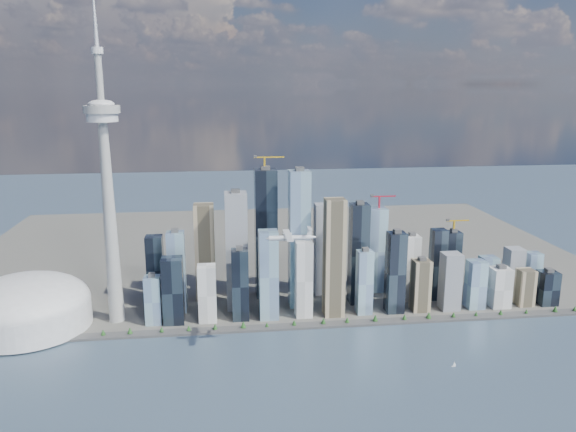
{
  "coord_description": "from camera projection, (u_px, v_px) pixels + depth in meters",
  "views": [
    {
      "loc": [
        -120.59,
        -604.35,
        392.75
      ],
      "look_at": [
        -14.1,
        260.0,
        188.02
      ],
      "focal_mm": 35.0,
      "sensor_mm": 36.0,
      "label": 1
    }
  ],
  "objects": [
    {
      "name": "ground",
      "position": [
        325.0,
        413.0,
        688.13
      ],
      "size": [
        4000.0,
        4000.0,
        0.0
      ],
      "primitive_type": "plane",
      "color": "#314055",
      "rests_on": "ground"
    },
    {
      "name": "seawall",
      "position": [
        297.0,
        326.0,
        929.21
      ],
      "size": [
        1100.0,
        22.0,
        4.0
      ],
      "primitive_type": "cube",
      "color": "#383838",
      "rests_on": "ground"
    },
    {
      "name": "land",
      "position": [
        272.0,
        249.0,
        1364.1
      ],
      "size": [
        1400.0,
        900.0,
        3.0
      ],
      "primitive_type": "cube",
      "color": "#4C4C47",
      "rests_on": "ground"
    },
    {
      "name": "shoreline_trees",
      "position": [
        297.0,
        322.0,
        927.66
      ],
      "size": [
        960.53,
        7.2,
        8.8
      ],
      "color": "#3F2D1E",
      "rests_on": "seawall"
    },
    {
      "name": "skyscraper_cluster",
      "position": [
        324.0,
        262.0,
        1001.67
      ],
      "size": [
        736.0,
        142.0,
        266.52
      ],
      "color": "black",
      "rests_on": "land"
    },
    {
      "name": "needle_tower",
      "position": [
        107.0,
        185.0,
        897.96
      ],
      "size": [
        56.0,
        56.0,
        550.5
      ],
      "color": "gray",
      "rests_on": "land"
    },
    {
      "name": "dome_stadium",
      "position": [
        27.0,
        306.0,
        916.58
      ],
      "size": [
        200.0,
        200.0,
        86.0
      ],
      "color": "silver",
      "rests_on": "land"
    },
    {
      "name": "airplane",
      "position": [
        291.0,
        237.0,
        776.26
      ],
      "size": [
        70.41,
        62.13,
        17.22
      ],
      "rotation": [
        0.0,
        0.0,
        -0.02
      ],
      "color": "silver",
      "rests_on": "ground"
    },
    {
      "name": "sailboat_west",
      "position": [
        454.0,
        365.0,
        799.88
      ],
      "size": [
        6.36,
        1.82,
        8.86
      ],
      "rotation": [
        0.0,
        0.0,
        -0.03
      ],
      "color": "silver",
      "rests_on": "ground"
    }
  ]
}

